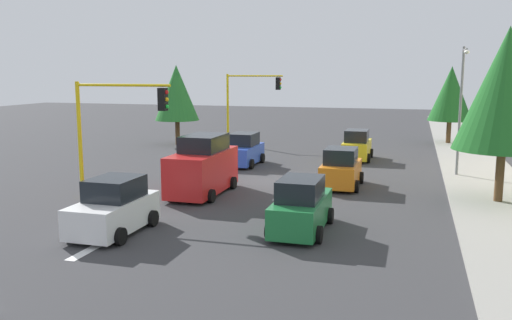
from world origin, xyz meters
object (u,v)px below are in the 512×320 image
object	(u,v)px
traffic_signal_near_right	(116,117)
tree_roadside_far	(451,94)
car_yellow	(357,146)
car_white	(114,208)
traffic_signal_far_right	(250,95)
tree_roadside_near	(506,89)
delivery_van_red	(203,167)
car_blue	(243,151)
car_orange	(341,169)
car_green	(301,207)
tree_opposite_side	(177,93)
street_lamp_curbside	(462,97)

from	to	relation	value
traffic_signal_near_right	tree_roadside_far	world-z (taller)	tree_roadside_far
tree_roadside_far	car_yellow	distance (m)	11.76
car_yellow	car_white	bearing A→B (deg)	-19.21
traffic_signal_near_right	traffic_signal_far_right	bearing A→B (deg)	-179.88
tree_roadside_far	tree_roadside_near	distance (m)	20.05
traffic_signal_far_right	delivery_van_red	bearing A→B (deg)	10.07
tree_roadside_near	car_yellow	bearing A→B (deg)	-145.63
car_blue	tree_roadside_near	bearing A→B (deg)	64.74
delivery_van_red	car_orange	bearing A→B (deg)	119.43
tree_roadside_far	car_orange	xyz separation A→B (m)	(18.31, -6.03, -3.10)
tree_roadside_near	car_green	xyz separation A→B (m)	(6.33, -7.38, -4.07)
tree_roadside_near	tree_opposite_side	distance (m)	25.67
tree_opposite_side	car_blue	bearing A→B (deg)	46.09
street_lamp_curbside	delivery_van_red	bearing A→B (deg)	-58.07
delivery_van_red	car_orange	size ratio (longest dim) A/B	1.33
street_lamp_curbside	car_green	size ratio (longest dim) A/B	1.73
tree_opposite_side	car_blue	size ratio (longest dim) A/B	1.63
traffic_signal_near_right	delivery_van_red	xyz separation A→B (m)	(-2.30, 3.10, -2.46)
tree_roadside_far	tree_opposite_side	size ratio (longest dim) A/B	0.98
car_orange	delivery_van_red	bearing A→B (deg)	-60.57
car_green	tree_roadside_near	bearing A→B (deg)	130.62
tree_roadside_near	car_white	xyz separation A→B (m)	(8.39, -13.74, -4.07)
car_yellow	car_white	xyz separation A→B (m)	(18.86, -6.57, 0.00)
traffic_signal_near_right	car_green	distance (m)	9.49
car_yellow	car_blue	bearing A→B (deg)	-58.09
street_lamp_curbside	car_white	world-z (taller)	street_lamp_curbside
traffic_signal_near_right	car_green	world-z (taller)	traffic_signal_near_right
car_yellow	traffic_signal_far_right	bearing A→B (deg)	-121.52
tree_roadside_far	tree_opposite_side	distance (m)	21.36
tree_opposite_side	delivery_van_red	bearing A→B (deg)	28.34
car_orange	car_blue	bearing A→B (deg)	-125.69
tree_opposite_side	car_orange	xyz separation A→B (m)	(12.31, 14.47, -3.17)
tree_roadside_near	street_lamp_curbside	bearing A→B (deg)	-166.95
traffic_signal_far_right	tree_roadside_near	world-z (taller)	tree_roadside_near
traffic_signal_near_right	car_white	size ratio (longest dim) A/B	1.40
car_blue	delivery_van_red	bearing A→B (deg)	4.30
tree_opposite_side	tree_roadside_near	bearing A→B (deg)	56.93
traffic_signal_far_right	car_orange	world-z (taller)	traffic_signal_far_right
tree_roadside_near	car_white	bearing A→B (deg)	-58.59
car_orange	street_lamp_curbside	bearing A→B (deg)	124.42
tree_roadside_far	car_blue	size ratio (longest dim) A/B	1.60
traffic_signal_near_right	street_lamp_curbside	xyz separation A→B (m)	(-9.61, 14.83, 0.60)
tree_opposite_side	delivery_van_red	distance (m)	18.06
traffic_signal_near_right	car_orange	size ratio (longest dim) A/B	1.46
car_green	traffic_signal_near_right	bearing A→B (deg)	-104.93
car_blue	car_yellow	size ratio (longest dim) A/B	1.04
traffic_signal_far_right	car_green	xyz separation A→B (m)	(22.33, 8.79, -3.02)
traffic_signal_far_right	tree_roadside_near	size ratio (longest dim) A/B	0.73
tree_roadside_far	delivery_van_red	xyz separation A→B (m)	(21.70, -12.03, -2.72)
traffic_signal_near_right	car_orange	distance (m)	11.11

